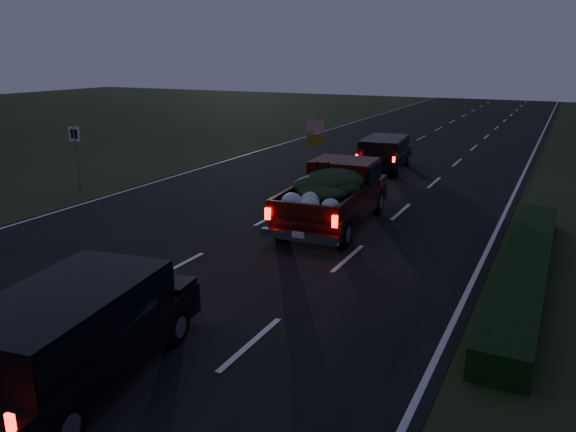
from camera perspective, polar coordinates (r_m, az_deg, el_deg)
The scene contains 7 objects.
ground at distance 14.31m, azimuth -11.24°, elevation -5.16°, with size 120.00×120.00×0.00m, color black.
road_asphalt at distance 14.30m, azimuth -11.24°, elevation -5.12°, with size 14.00×120.00×0.02m, color black.
hedge_row at distance 14.28m, azimuth 22.91°, elevation -4.92°, with size 1.00×10.00×0.60m, color black.
route_sign at distance 23.11m, azimuth -20.75°, elevation 6.48°, with size 0.55×0.08×2.50m.
pickup_truck at distance 17.28m, azimuth 4.75°, elevation 2.53°, with size 2.46×5.59×2.86m.
lead_suv at distance 26.01m, azimuth 9.78°, elevation 6.61°, with size 2.18×4.39×1.22m.
rear_suv at distance 9.56m, azimuth -21.14°, elevation -10.44°, with size 2.65×4.91×1.34m.
Camera 1 is at (8.34, -10.44, 5.12)m, focal length 35.00 mm.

